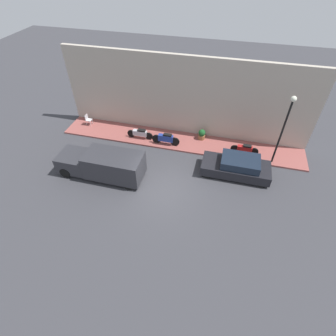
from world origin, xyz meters
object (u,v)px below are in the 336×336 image
at_px(motorcycle_red, 245,149).
at_px(delivery_van, 102,164).
at_px(streetlamp, 286,122).
at_px(cafe_chair, 88,119).
at_px(parked_car, 237,167).
at_px(scooter_silver, 140,133).
at_px(potted_plant, 202,134).
at_px(motorcycle_blue, 166,139).

bearing_deg(motorcycle_red, delivery_van, 116.19).
xyz_separation_m(streetlamp, cafe_chair, (1.10, 13.85, -2.61)).
bearing_deg(parked_car, scooter_silver, 73.80).
bearing_deg(delivery_van, potted_plant, -46.10).
relative_size(delivery_van, cafe_chair, 6.30).
relative_size(motorcycle_red, potted_plant, 2.42).
xyz_separation_m(motorcycle_red, streetlamp, (-0.39, -1.84, 2.69)).
height_order(delivery_van, motorcycle_red, delivery_van).
distance_m(parked_car, motorcycle_red, 2.11).
bearing_deg(parked_car, motorcycle_blue, 70.39).
bearing_deg(delivery_van, parked_car, -75.27).
bearing_deg(potted_plant, scooter_silver, 103.18).
xyz_separation_m(motorcycle_red, cafe_chair, (0.71, 12.01, 0.08)).
bearing_deg(streetlamp, cafe_chair, 85.47).
bearing_deg(scooter_silver, motorcycle_red, -89.92).
bearing_deg(cafe_chair, parked_car, -103.43).
distance_m(potted_plant, cafe_chair, 8.92).
distance_m(parked_car, cafe_chair, 11.91).
height_order(motorcycle_red, cafe_chair, cafe_chair).
bearing_deg(streetlamp, potted_plant, 74.09).
distance_m(motorcycle_blue, potted_plant, 2.70).
height_order(scooter_silver, streetlamp, streetlamp).
height_order(delivery_van, streetlamp, streetlamp).
height_order(delivery_van, potted_plant, delivery_van).
height_order(parked_car, streetlamp, streetlamp).
relative_size(motorcycle_blue, potted_plant, 2.59).
height_order(scooter_silver, cafe_chair, cafe_chair).
bearing_deg(cafe_chair, scooter_silver, -99.00).
distance_m(motorcycle_blue, scooter_silver, 2.03).
relative_size(motorcycle_red, cafe_chair, 2.19).
distance_m(parked_car, motorcycle_blue, 5.35).
bearing_deg(potted_plant, streetlamp, -105.91).
height_order(motorcycle_red, potted_plant, potted_plant).
height_order(parked_car, delivery_van, delivery_van).
relative_size(delivery_van, scooter_silver, 2.78).
distance_m(streetlamp, cafe_chair, 14.14).
height_order(parked_car, motorcycle_blue, parked_car).
bearing_deg(streetlamp, delivery_van, 110.14).
bearing_deg(parked_car, cafe_chair, 76.57).
xyz_separation_m(motorcycle_blue, streetlamp, (-0.13, -7.31, 2.62)).
relative_size(parked_car, potted_plant, 5.46).
xyz_separation_m(delivery_van, streetlamp, (3.79, -10.34, 2.33)).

